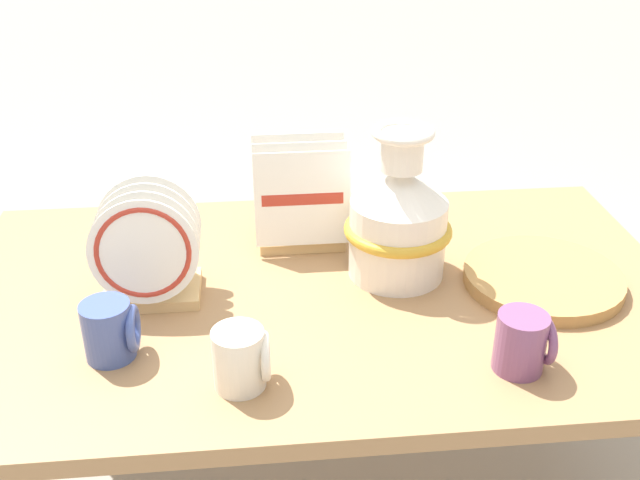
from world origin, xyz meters
The scene contains 8 objects.
display_table centered at (0.00, 0.00, 0.54)m, with size 1.44×0.85×0.60m.
ceramic_vase centered at (0.16, 0.05, 0.73)m, with size 0.22×0.22×0.31m.
dish_rack_round_plates centered at (-0.33, 0.00, 0.70)m, with size 0.20×0.15×0.23m.
dish_rack_square_plates centered at (-0.02, 0.21, 0.68)m, with size 0.20×0.14×0.22m.
wicker_charger_stack centered at (0.44, -0.03, 0.62)m, with size 0.31×0.31×0.03m.
mug_cream_glaze centered at (-0.15, -0.28, 0.65)m, with size 0.09×0.08×0.10m.
mug_cobalt_glaze centered at (-0.37, -0.18, 0.65)m, with size 0.09×0.08×0.10m.
mug_plum_glaze centered at (0.31, -0.28, 0.65)m, with size 0.09×0.08×0.10m.
Camera 1 is at (-0.13, -1.25, 1.39)m, focal length 42.00 mm.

